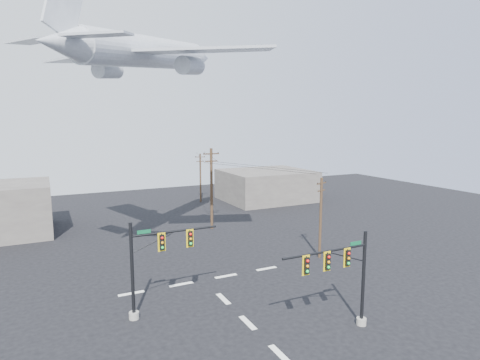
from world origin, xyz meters
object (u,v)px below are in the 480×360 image
utility_pole_c (200,177)px  airliner (148,53)px  signal_mast_far (152,265)px  signal_mast_near (345,277)px  utility_pole_a (321,216)px  utility_pole_b (211,187)px

utility_pole_c → airliner: bearing=-105.0°
signal_mast_far → airliner: bearing=75.3°
signal_mast_near → airliner: size_ratio=0.31×
airliner → signal_mast_near: bearing=-111.0°
signal_mast_far → utility_pole_c: (16.78, 35.55, 0.60)m
signal_mast_near → utility_pole_c: bearing=81.5°
utility_pole_c → utility_pole_a: bearing=-74.2°
utility_pole_c → utility_pole_b: bearing=-91.4°
utility_pole_b → airliner: (-9.21, -8.13, 14.00)m
signal_mast_near → airliner: airliner is taller
signal_mast_far → utility_pole_b: size_ratio=0.67×
signal_mast_near → signal_mast_far: 12.67m
signal_mast_far → utility_pole_c: bearing=64.7°
utility_pole_c → airliner: 31.99m
signal_mast_near → utility_pole_b: bearing=86.2°
utility_pole_a → airliner: 21.98m
signal_mast_far → airliner: airliner is taller
signal_mast_near → signal_mast_far: size_ratio=0.97×
utility_pole_c → signal_mast_far: bearing=-100.8°
signal_mast_near → utility_pole_b: size_ratio=0.65×
utility_pole_b → airliner: size_ratio=0.47×
airliner → utility_pole_b: bearing=-1.8°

